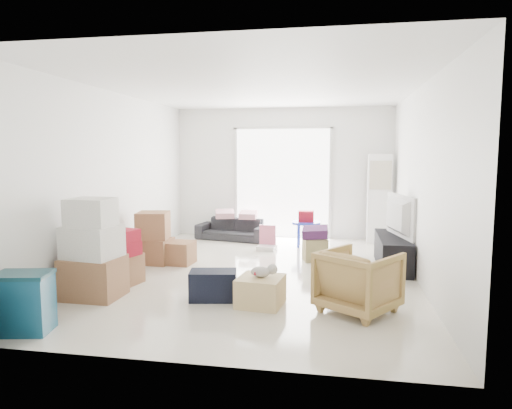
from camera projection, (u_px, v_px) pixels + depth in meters
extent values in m
cube|color=beige|center=(258.00, 281.00, 6.79)|extent=(4.50, 6.00, 0.24)
cube|color=white|center=(258.00, 79.00, 6.45)|extent=(4.50, 6.00, 0.24)
cube|color=white|center=(283.00, 173.00, 9.67)|extent=(4.50, 0.24, 2.70)
cube|color=white|center=(191.00, 207.00, 3.57)|extent=(4.50, 0.24, 2.70)
cube|color=white|center=(107.00, 180.00, 7.03)|extent=(0.24, 6.00, 2.70)
cube|color=white|center=(429.00, 184.00, 6.21)|extent=(0.24, 6.00, 2.70)
cube|color=white|center=(282.00, 183.00, 9.56)|extent=(2.00, 0.01, 2.30)
cube|color=silver|center=(236.00, 182.00, 9.72)|extent=(0.06, 0.04, 2.30)
cube|color=silver|center=(331.00, 183.00, 9.38)|extent=(0.06, 0.04, 2.30)
cube|color=silver|center=(283.00, 127.00, 9.42)|extent=(2.10, 0.04, 0.06)
cube|color=white|center=(379.00, 199.00, 8.93)|extent=(0.45, 0.30, 1.75)
cube|color=black|center=(393.00, 252.00, 7.08)|extent=(0.44, 1.47, 0.49)
imported|color=black|center=(393.00, 232.00, 7.05)|extent=(0.88, 1.24, 0.15)
imported|color=#27282D|center=(233.00, 226.00, 9.35)|extent=(1.54, 0.71, 0.58)
cube|color=#CC959D|center=(225.00, 208.00, 9.39)|extent=(0.46, 0.41, 0.12)
cube|color=#CC959D|center=(248.00, 209.00, 9.27)|extent=(0.39, 0.31, 0.13)
imported|color=#A97F4B|center=(359.00, 278.00, 5.07)|extent=(1.02, 1.00, 0.77)
cube|color=navy|center=(25.00, 318.00, 4.52)|extent=(0.56, 0.44, 0.28)
cube|color=navy|center=(23.00, 291.00, 4.48)|extent=(0.56, 0.44, 0.28)
cube|color=#0C333D|center=(22.00, 275.00, 4.47)|extent=(0.59, 0.46, 0.04)
cube|color=brown|center=(94.00, 277.00, 5.60)|extent=(0.68, 0.57, 0.50)
cube|color=white|center=(92.00, 242.00, 5.55)|extent=(0.68, 0.59, 0.39)
cube|color=white|center=(91.00, 212.00, 5.51)|extent=(0.51, 0.45, 0.34)
cube|color=brown|center=(115.00, 270.00, 6.15)|extent=(0.67, 0.67, 0.41)
cube|color=maroon|center=(115.00, 248.00, 6.12)|extent=(0.71, 0.58, 0.18)
cube|color=maroon|center=(114.00, 235.00, 6.10)|extent=(0.68, 0.54, 0.16)
cube|color=brown|center=(154.00, 251.00, 7.36)|extent=(0.58, 0.50, 0.40)
cube|color=brown|center=(153.00, 225.00, 7.32)|extent=(0.55, 0.55, 0.43)
cube|color=brown|center=(180.00, 253.00, 7.32)|extent=(0.46, 0.46, 0.36)
cube|color=black|center=(213.00, 285.00, 5.52)|extent=(0.61, 0.43, 0.36)
cube|color=#9C955A|center=(315.00, 249.00, 7.54)|extent=(0.45, 0.45, 0.37)
cube|color=#471E4B|center=(315.00, 234.00, 7.51)|extent=(0.41, 0.41, 0.14)
cylinder|color=#1F35C7|center=(306.00, 223.00, 8.63)|extent=(0.56, 0.56, 0.04)
cylinder|color=#1F35C7|center=(314.00, 234.00, 8.77)|extent=(0.04, 0.04, 0.44)
cylinder|color=#1F35C7|center=(299.00, 234.00, 8.82)|extent=(0.04, 0.04, 0.44)
cylinder|color=#1F35C7|center=(298.00, 236.00, 8.55)|extent=(0.04, 0.04, 0.44)
cylinder|color=#1F35C7|center=(313.00, 237.00, 8.50)|extent=(0.04, 0.04, 0.44)
cube|color=maroon|center=(306.00, 216.00, 8.62)|extent=(0.28, 0.22, 0.20)
cube|color=silver|center=(267.00, 248.00, 8.35)|extent=(0.36, 0.33, 0.08)
cube|color=#DF688C|center=(268.00, 235.00, 8.45)|extent=(0.31, 0.08, 0.36)
cube|color=tan|center=(261.00, 291.00, 5.32)|extent=(0.56, 0.56, 0.34)
ellipsoid|color=#B2ADA8|center=(261.00, 272.00, 5.30)|extent=(0.23, 0.16, 0.13)
cube|color=#AC172B|center=(261.00, 271.00, 5.30)|extent=(0.18, 0.15, 0.03)
sphere|color=#B2ADA8|center=(272.00, 269.00, 5.30)|extent=(0.12, 0.12, 0.12)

